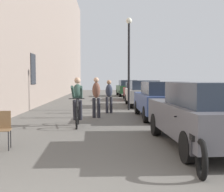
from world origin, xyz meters
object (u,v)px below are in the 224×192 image
at_px(cyclist_on_bicycle, 77,103).
at_px(parked_car_third, 142,93).
at_px(parked_car_fifth, 127,88).
at_px(parked_car_fourth, 135,90).
at_px(parked_motorcycle, 194,144).
at_px(cafe_chair_mid_toward_street, 3,127).
at_px(street_lamp, 129,52).
at_px(pedestrian_near, 96,95).
at_px(parked_car_nearest, 204,114).
at_px(pedestrian_mid, 109,95).
at_px(parked_car_second, 161,99).

bearing_deg(cyclist_on_bicycle, parked_car_third, 66.80).
relative_size(cyclist_on_bicycle, parked_car_fifth, 0.39).
bearing_deg(parked_car_fourth, parked_motorcycle, -92.48).
distance_m(cafe_chair_mid_toward_street, street_lamp, 9.91).
bearing_deg(pedestrian_near, parked_car_nearest, -64.05).
relative_size(pedestrian_mid, parked_car_nearest, 0.36).
bearing_deg(pedestrian_mid, cafe_chair_mid_toward_street, -109.53).
bearing_deg(parked_car_nearest, pedestrian_near, 115.95).
distance_m(cafe_chair_mid_toward_street, pedestrian_mid, 7.88).
bearing_deg(street_lamp, pedestrian_near, -117.72).
bearing_deg(parked_car_nearest, parked_car_second, 90.00).
bearing_deg(pedestrian_near, parked_car_second, -4.52).
relative_size(cafe_chair_mid_toward_street, pedestrian_mid, 0.55).
relative_size(parked_car_second, parked_car_fifth, 0.96).
bearing_deg(cafe_chair_mid_toward_street, pedestrian_mid, 70.47).
bearing_deg(parked_motorcycle, pedestrian_near, 105.90).
distance_m(cafe_chair_mid_toward_street, parked_car_fifth, 22.94).
height_order(cafe_chair_mid_toward_street, pedestrian_near, pedestrian_near).
relative_size(cafe_chair_mid_toward_street, street_lamp, 0.18).
distance_m(pedestrian_mid, parked_car_fourth, 9.79).
relative_size(parked_car_second, parked_car_third, 0.98).
bearing_deg(parked_car_third, parked_car_nearest, -89.82).
xyz_separation_m(pedestrian_near, parked_car_second, (2.73, -0.22, -0.17)).
distance_m(parked_car_nearest, parked_car_second, 5.40).
height_order(cyclist_on_bicycle, parked_car_fourth, cyclist_on_bicycle).
bearing_deg(street_lamp, parked_motorcycle, -87.94).
xyz_separation_m(cafe_chair_mid_toward_street, pedestrian_mid, (2.63, 7.41, 0.39)).
bearing_deg(parked_car_third, street_lamp, -114.11).
bearing_deg(parked_car_second, parked_car_nearest, -90.00).
height_order(pedestrian_mid, parked_car_fifth, pedestrian_mid).
relative_size(pedestrian_mid, parked_car_fourth, 0.39).
xyz_separation_m(parked_car_fifth, parked_motorcycle, (-0.63, -23.91, -0.42)).
distance_m(pedestrian_mid, parked_car_third, 4.29).
distance_m(street_lamp, parked_car_nearest, 9.13).
distance_m(parked_car_fifth, parked_motorcycle, 23.92).
relative_size(parked_car_third, parked_car_fifth, 0.98).
xyz_separation_m(cyclist_on_bicycle, parked_motorcycle, (2.63, -4.89, -0.41)).
relative_size(street_lamp, parked_motorcycle, 2.29).
relative_size(pedestrian_mid, parked_motorcycle, 0.76).
xyz_separation_m(parked_car_nearest, parked_car_third, (-0.04, 11.10, 0.01)).
distance_m(parked_car_nearest, parked_car_fourth, 16.90).
bearing_deg(parked_motorcycle, parked_car_fifth, 88.49).
bearing_deg(street_lamp, cyclist_on_bicycle, -112.81).
bearing_deg(cafe_chair_mid_toward_street, parked_car_third, 66.91).
relative_size(cafe_chair_mid_toward_street, cyclist_on_bicycle, 0.51).
xyz_separation_m(parked_car_second, parked_car_fourth, (0.09, 11.50, -0.05)).
bearing_deg(parked_car_fourth, parked_car_second, -90.45).
distance_m(street_lamp, parked_car_fifth, 13.86).
xyz_separation_m(cyclist_on_bicycle, pedestrian_mid, (1.18, 3.98, 0.10)).
height_order(parked_car_second, parked_motorcycle, parked_car_second).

